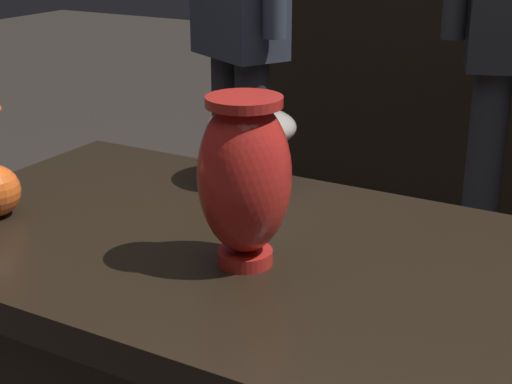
# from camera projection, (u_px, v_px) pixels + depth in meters

# --- Properties ---
(vase_centerpiece) EXTENTS (0.13, 0.13, 0.25)m
(vase_centerpiece) POSITION_uv_depth(u_px,v_px,m) (246.00, 177.00, 1.06)
(vase_centerpiece) COLOR red
(vase_centerpiece) RESTS_ON display_plinth
(vase_tall_behind) EXTENTS (0.17, 0.17, 0.14)m
(vase_tall_behind) POSITION_uv_depth(u_px,v_px,m) (251.00, 129.00, 1.42)
(vase_tall_behind) COLOR gray
(vase_tall_behind) RESTS_ON display_plinth
(visitor_near_left) EXTENTS (0.42, 0.31, 1.70)m
(visitor_near_left) POSITION_uv_depth(u_px,v_px,m) (239.00, 3.00, 2.40)
(visitor_near_left) COLOR #232328
(visitor_near_left) RESTS_ON ground_plane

